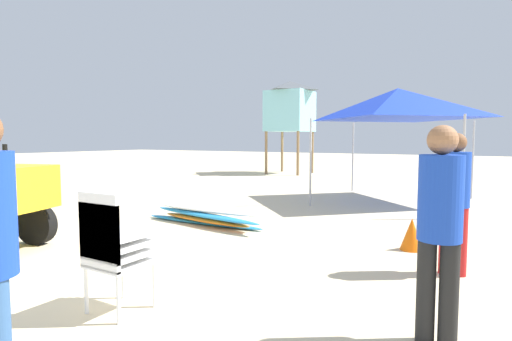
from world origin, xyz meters
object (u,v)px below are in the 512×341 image
Objects in this scene: popup_canopy at (398,104)px; traffic_cone_near at (412,234)px; stacked_plastic_chairs at (111,243)px; lifeguard_near_center at (440,221)px; surfboard_pile at (205,217)px; lifeguard_tower at (290,106)px; lifeguard_near_right at (455,194)px.

traffic_cone_near is at bearing -75.14° from popup_canopy.
stacked_plastic_chairs is at bearing -117.81° from traffic_cone_near.
surfboard_pile is at bearing 148.86° from lifeguard_near_center.
traffic_cone_near is (1.91, 3.61, -0.42)m from stacked_plastic_chairs.
popup_canopy is at bearing 104.86° from traffic_cone_near.
surfboard_pile is 0.84× the size of popup_canopy.
popup_canopy is (2.35, 4.64, 2.26)m from surfboard_pile.
lifeguard_tower reaches higher than lifeguard_near_center.
lifeguard_near_center is (2.57, 0.89, 0.31)m from stacked_plastic_chairs.
traffic_cone_near is at bearing 103.64° from lifeguard_near_center.
lifeguard_tower is at bearing 133.74° from popup_canopy.
lifeguard_near_center is at bearing -31.14° from surfboard_pile.
lifeguard_tower reaches higher than surfboard_pile.
lifeguard_near_center is 1.86m from lifeguard_near_right.
popup_canopy reaches higher than lifeguard_near_right.
lifeguard_near_center reaches higher than traffic_cone_near.
traffic_cone_near is (1.18, -4.46, -2.19)m from popup_canopy.
lifeguard_near_right is 0.50× the size of popup_canopy.
stacked_plastic_chairs is 0.27× the size of lifeguard_tower.
lifeguard_near_right is (4.14, -0.67, 0.78)m from surfboard_pile.
popup_canopy reaches higher than traffic_cone_near.
traffic_cone_near is at bearing 62.19° from stacked_plastic_chairs.
traffic_cone_near is (-0.66, 2.72, -0.73)m from lifeguard_near_center.
lifeguard_tower is at bearing 123.90° from lifeguard_near_right.
popup_canopy is at bearing 63.10° from surfboard_pile.
popup_canopy is (-1.78, 5.32, 1.48)m from lifeguard_near_right.
lifeguard_near_center is 0.40× the size of lifeguard_tower.
traffic_cone_near is (3.54, 0.19, 0.07)m from surfboard_pile.
traffic_cone_near is at bearing 3.02° from surfboard_pile.
lifeguard_near_right is at bearing 91.86° from lifeguard_near_center.
popup_canopy reaches higher than lifeguard_near_center.
lifeguard_near_center reaches higher than lifeguard_near_right.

